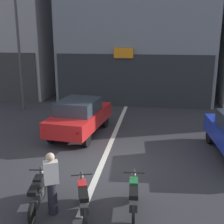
# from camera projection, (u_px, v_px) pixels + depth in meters

# --- Properties ---
(ground_plane) EXTENTS (120.00, 120.00, 0.00)m
(ground_plane) POSITION_uv_depth(u_px,v_px,m) (101.00, 166.00, 10.25)
(ground_plane) COLOR #333338
(lane_centre_line) EXTENTS (0.20, 18.00, 0.01)m
(lane_centre_line) POSITION_uv_depth(u_px,v_px,m) (121.00, 117.00, 15.97)
(lane_centre_line) COLOR silver
(lane_centre_line) RESTS_ON ground
(car_red_crossing_near) EXTENTS (2.23, 4.28, 1.64)m
(car_red_crossing_near) POSITION_uv_depth(u_px,v_px,m) (80.00, 116.00, 13.09)
(car_red_crossing_near) COLOR black
(car_red_crossing_near) RESTS_ON ground
(street_lamp) EXTENTS (0.36, 0.36, 7.04)m
(street_lamp) POSITION_uv_depth(u_px,v_px,m) (18.00, 36.00, 16.42)
(street_lamp) COLOR #47474C
(street_lamp) RESTS_ON ground
(motorcycle_black_row_leftmost) EXTENTS (0.55, 1.66, 0.98)m
(motorcycle_black_row_leftmost) POSITION_uv_depth(u_px,v_px,m) (37.00, 193.00, 7.65)
(motorcycle_black_row_leftmost) COLOR black
(motorcycle_black_row_leftmost) RESTS_ON ground
(motorcycle_red_row_left_mid) EXTENTS (0.67, 1.61, 0.98)m
(motorcycle_red_row_left_mid) POSITION_uv_depth(u_px,v_px,m) (83.00, 199.00, 7.39)
(motorcycle_red_row_left_mid) COLOR black
(motorcycle_red_row_left_mid) RESTS_ON ground
(motorcycle_green_row_centre) EXTENTS (0.55, 1.67, 0.98)m
(motorcycle_green_row_centre) POSITION_uv_depth(u_px,v_px,m) (133.00, 196.00, 7.50)
(motorcycle_green_row_centre) COLOR black
(motorcycle_green_row_centre) RESTS_ON ground
(person_by_motorcycles) EXTENTS (0.42, 0.36, 1.67)m
(person_by_motorcycles) POSITION_uv_depth(u_px,v_px,m) (52.00, 183.00, 7.36)
(person_by_motorcycles) COLOR #23232D
(person_by_motorcycles) RESTS_ON ground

